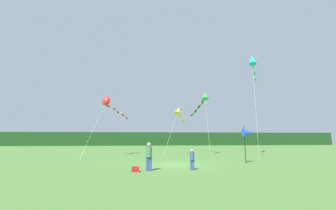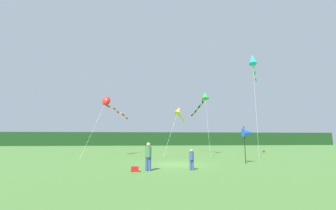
{
  "view_description": "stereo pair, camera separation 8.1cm",
  "coord_description": "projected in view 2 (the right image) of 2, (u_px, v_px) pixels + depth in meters",
  "views": [
    {
      "loc": [
        -2.42,
        -17.24,
        2.03
      ],
      "look_at": [
        0.0,
        6.0,
        5.63
      ],
      "focal_mm": 23.02,
      "sensor_mm": 36.0,
      "label": 1
    },
    {
      "loc": [
        -2.34,
        -17.25,
        2.03
      ],
      "look_at": [
        0.0,
        6.0,
        5.63
      ],
      "focal_mm": 23.02,
      "sensor_mm": 36.0,
      "label": 2
    }
  ],
  "objects": [
    {
      "name": "kite_yellow",
      "position": [
        179.0,
        112.0,
        28.19
      ],
      "size": [
        3.69,
        7.18,
        6.31
      ],
      "color": "#B2B2B2",
      "rests_on": "ground"
    },
    {
      "name": "cooler_box",
      "position": [
        135.0,
        169.0,
        13.14
      ],
      "size": [
        0.45,
        0.3,
        0.31
      ],
      "primitive_type": "cube",
      "color": "red",
      "rests_on": "ground"
    },
    {
      "name": "distant_treeline",
      "position": [
        154.0,
        139.0,
        61.42
      ],
      "size": [
        108.0,
        3.07,
        3.67
      ],
      "primitive_type": "cube",
      "color": "#193D19",
      "rests_on": "ground"
    },
    {
      "name": "ground_plane",
      "position": [
        176.0,
        164.0,
        16.89
      ],
      "size": [
        120.0,
        120.0,
        0.0
      ],
      "primitive_type": "plane",
      "color": "#477533"
    },
    {
      "name": "kite_red",
      "position": [
        109.0,
        104.0,
        25.47
      ],
      "size": [
        3.61,
        8.89,
        6.97
      ],
      "color": "#B2B2B2",
      "rests_on": "ground"
    },
    {
      "name": "kite_green",
      "position": [
        203.0,
        99.0,
        27.91
      ],
      "size": [
        0.98,
        9.28,
        7.9
      ],
      "color": "#B2B2B2",
      "rests_on": "ground"
    },
    {
      "name": "person_child",
      "position": [
        192.0,
        158.0,
        13.84
      ],
      "size": [
        0.29,
        0.29,
        1.33
      ],
      "color": "#334C8C",
      "rests_on": "ground"
    },
    {
      "name": "person_adult",
      "position": [
        148.0,
        155.0,
        13.6
      ],
      "size": [
        0.39,
        0.39,
        1.75
      ],
      "color": "#334C8C",
      "rests_on": "ground"
    },
    {
      "name": "banner_flag_pole",
      "position": [
        248.0,
        133.0,
        17.79
      ],
      "size": [
        0.9,
        0.7,
        3.03
      ],
      "color": "black",
      "rests_on": "ground"
    },
    {
      "name": "kite_cyan",
      "position": [
        253.0,
        62.0,
        26.64
      ],
      "size": [
        4.63,
        8.11,
        12.34
      ],
      "color": "#B2B2B2",
      "rests_on": "ground"
    }
  ]
}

